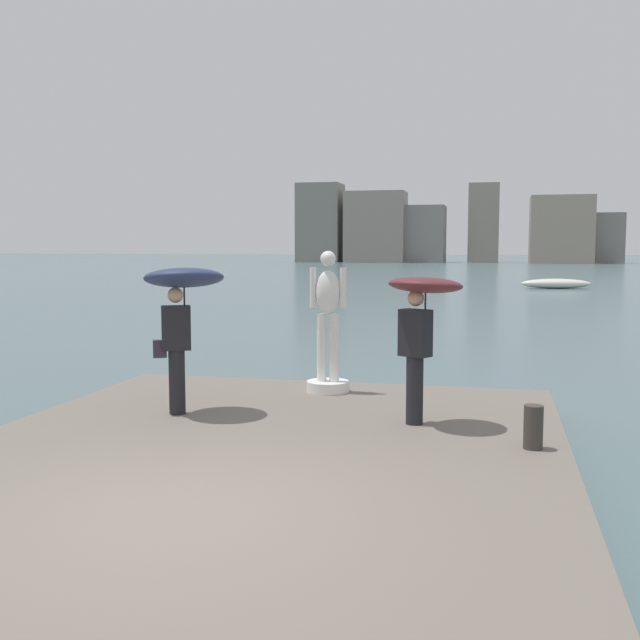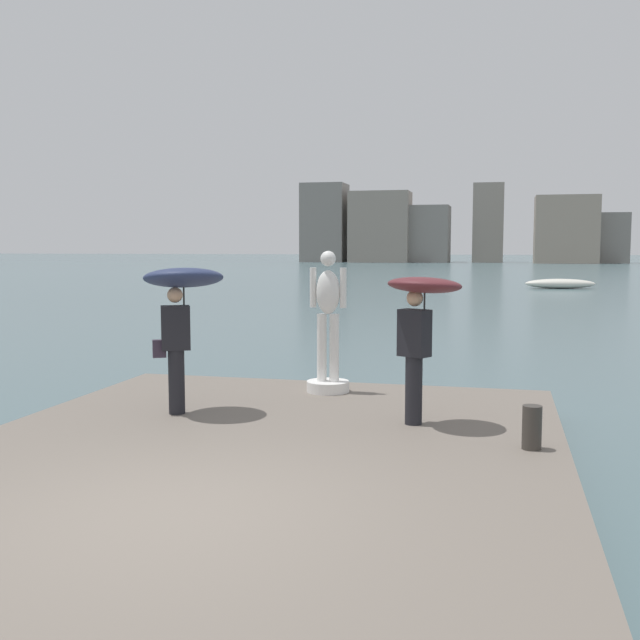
% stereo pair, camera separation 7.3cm
% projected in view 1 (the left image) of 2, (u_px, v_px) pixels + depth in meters
% --- Properties ---
extents(ground_plane, '(400.00, 400.00, 0.00)m').
position_uv_depth(ground_plane, '(451.00, 291.00, 45.35)').
color(ground_plane, '#4C666B').
extents(pier, '(6.98, 9.40, 0.40)m').
position_uv_depth(pier, '(244.00, 475.00, 8.22)').
color(pier, '#70665B').
rests_on(pier, ground).
extents(statue_white_figure, '(0.67, 0.67, 2.21)m').
position_uv_depth(statue_white_figure, '(328.00, 335.00, 11.79)').
color(statue_white_figure, white).
rests_on(statue_white_figure, pier).
extents(onlooker_left, '(1.46, 1.47, 2.05)m').
position_uv_depth(onlooker_left, '(182.00, 297.00, 10.20)').
color(onlooker_left, black).
rests_on(onlooker_left, pier).
extents(onlooker_right, '(1.28, 1.28, 1.93)m').
position_uv_depth(onlooker_right, '(422.00, 311.00, 9.54)').
color(onlooker_right, black).
rests_on(onlooker_right, pier).
extents(mooring_bollard, '(0.22, 0.22, 0.50)m').
position_uv_depth(mooring_bollard, '(533.00, 427.00, 8.50)').
color(mooring_bollard, '#38332D').
rests_on(mooring_bollard, pier).
extents(boat_near, '(4.41, 1.50, 0.62)m').
position_uv_depth(boat_near, '(556.00, 284.00, 47.94)').
color(boat_near, silver).
rests_on(boat_near, ground).
extents(distant_skyline, '(66.55, 11.26, 13.23)m').
position_uv_depth(distant_skyline, '(466.00, 230.00, 123.97)').
color(distant_skyline, gray).
rests_on(distant_skyline, ground).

